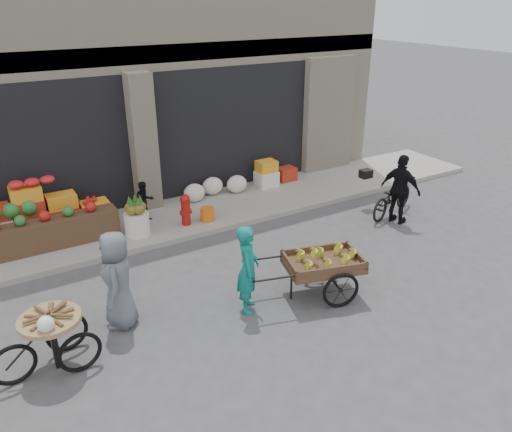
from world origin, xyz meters
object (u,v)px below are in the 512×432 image
bicycle (392,197)px  pineapple_bin (137,224)px  vendor_woman (248,269)px  cyclist (400,190)px  tricycle_cart (52,334)px  seated_person (145,202)px  banana_cart (321,261)px  fire_hydrant (186,208)px  orange_bucket (207,214)px  vendor_grey (118,280)px

bicycle → pineapple_bin: bearing=55.1°
vendor_woman → cyclist: 4.85m
tricycle_cart → bicycle: (7.91, 1.49, -0.11)m
seated_person → banana_cart: seated_person is taller
fire_hydrant → cyclist: (4.32, -2.14, 0.30)m
pineapple_bin → fire_hydrant: bearing=-2.6°
cyclist → tricycle_cart: bearing=80.8°
bicycle → cyclist: (-0.20, -0.40, 0.35)m
orange_bucket → tricycle_cart: bearing=-140.7°
vendor_woman → tricycle_cart: 3.04m
fire_hydrant → orange_bucket: fire_hydrant is taller
vendor_woman → cyclist: cyclist is taller
bicycle → vendor_woman: bearing=91.3°
orange_bucket → bicycle: bicycle is taller
tricycle_cart → vendor_grey: size_ratio=0.90×
tricycle_cart → cyclist: bearing=2.1°
bicycle → cyclist: size_ratio=1.07×
orange_bucket → vendor_grey: (-2.79, -2.65, 0.53)m
pineapple_bin → banana_cart: bearing=-61.3°
orange_bucket → seated_person: seated_person is taller
banana_cart → bicycle: (3.60, 1.90, -0.21)m
bicycle → cyclist: cyclist is taller
vendor_woman → vendor_grey: vendor_grey is taller
seated_person → tricycle_cart: (-2.69, -3.88, -0.02)m
vendor_grey → bicycle: (6.81, 0.95, -0.35)m
vendor_grey → banana_cart: bearing=96.5°
orange_bucket → tricycle_cart: size_ratio=0.22×
seated_person → tricycle_cart: size_ratio=0.64×
pineapple_bin → bicycle: (5.62, -1.79, 0.08)m
pineapple_bin → banana_cart: 4.22m
banana_cart → tricycle_cart: 4.33m
fire_hydrant → vendor_grey: bearing=-130.4°
orange_bucket → bicycle: 4.37m
vendor_woman → banana_cart: bearing=-69.4°
pineapple_bin → vendor_woman: size_ratio=0.34×
cyclist → seated_person: bearing=43.7°
pineapple_bin → orange_bucket: bearing=-3.6°
seated_person → banana_cart: 4.59m
seated_person → vendor_woman: 4.05m
vendor_woman → cyclist: (4.69, 1.24, 0.04)m
vendor_grey → pineapple_bin: bearing=179.5°
pineapple_bin → vendor_grey: 3.02m
tricycle_cart → bicycle: size_ratio=0.84×
fire_hydrant → bicycle: bearing=-21.1°
orange_bucket → vendor_grey: size_ratio=0.20×
pineapple_bin → seated_person: (0.40, 0.60, 0.21)m
banana_cart → vendor_grey: bearing=179.1°
banana_cart → tricycle_cart: size_ratio=1.61×
seated_person → vendor_grey: 3.71m
pineapple_bin → fire_hydrant: fire_hydrant is taller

